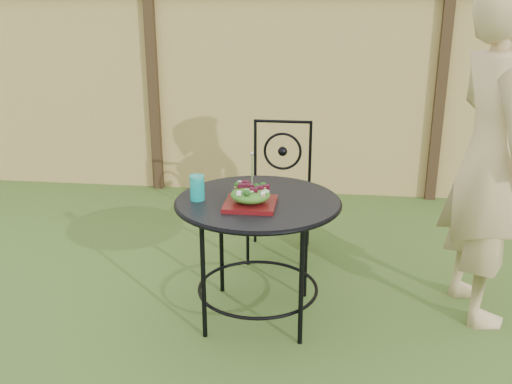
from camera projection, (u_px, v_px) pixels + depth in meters
ground at (266, 306)px, 3.46m from camera, size 60.00×60.00×0.00m
fence at (293, 93)px, 5.22m from camera, size 8.00×0.12×1.90m
patio_table at (258, 223)px, 3.18m from camera, size 0.92×0.92×0.72m
patio_chair at (280, 186)px, 4.06m from camera, size 0.46×0.46×0.95m
diner at (491, 157)px, 3.14m from camera, size 0.57×0.76×1.89m
salad_plate at (250, 204)px, 3.03m from camera, size 0.27×0.27×0.02m
salad at (250, 195)px, 3.02m from camera, size 0.21×0.21×0.08m
fork at (252, 171)px, 2.98m from camera, size 0.01×0.01×0.18m
drinking_glass at (197, 188)px, 3.11m from camera, size 0.08×0.08×0.14m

